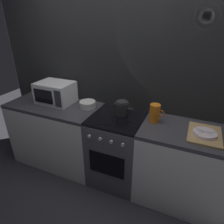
% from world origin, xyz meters
% --- Properties ---
extents(ground_plane, '(8.00, 8.00, 0.00)m').
position_xyz_m(ground_plane, '(0.00, 0.00, 0.00)').
color(ground_plane, '#2D2D33').
extents(back_wall, '(3.60, 0.05, 2.40)m').
position_xyz_m(back_wall, '(0.00, 0.32, 1.20)').
color(back_wall, gray).
rests_on(back_wall, ground_plane).
extents(counter_left, '(1.20, 0.60, 0.90)m').
position_xyz_m(counter_left, '(-0.90, 0.00, 0.45)').
color(counter_left, silver).
rests_on(counter_left, ground_plane).
extents(stove_unit, '(0.60, 0.63, 0.90)m').
position_xyz_m(stove_unit, '(-0.00, -0.00, 0.45)').
color(stove_unit, '#4C4C51').
rests_on(stove_unit, ground_plane).
extents(counter_right, '(1.20, 0.60, 0.90)m').
position_xyz_m(counter_right, '(0.90, 0.00, 0.45)').
color(counter_right, silver).
rests_on(counter_right, ground_plane).
extents(microwave, '(0.46, 0.35, 0.27)m').
position_xyz_m(microwave, '(-0.90, 0.08, 1.04)').
color(microwave, white).
rests_on(microwave, counter_left).
extents(kettle, '(0.28, 0.15, 0.17)m').
position_xyz_m(kettle, '(0.03, 0.08, 0.98)').
color(kettle, '#262628').
rests_on(kettle, stove_unit).
extents(mixing_bowl, '(0.20, 0.20, 0.08)m').
position_xyz_m(mixing_bowl, '(-0.44, 0.10, 0.94)').
color(mixing_bowl, silver).
rests_on(mixing_bowl, counter_left).
extents(pitcher, '(0.16, 0.11, 0.20)m').
position_xyz_m(pitcher, '(0.40, 0.06, 1.00)').
color(pitcher, orange).
rests_on(pitcher, counter_right).
extents(dish_pile, '(0.30, 0.40, 0.06)m').
position_xyz_m(dish_pile, '(0.91, -0.02, 0.92)').
color(dish_pile, tan).
rests_on(dish_pile, counter_right).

